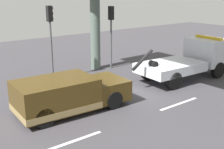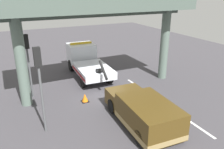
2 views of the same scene
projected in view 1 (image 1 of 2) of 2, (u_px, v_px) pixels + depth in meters
name	position (u px, v px, depth m)	size (l,w,h in m)	color
ground_plane	(143.00, 91.00, 16.15)	(60.00, 40.00, 0.10)	#423F44
lane_stripe_west	(71.00, 142.00, 10.67)	(2.60, 0.16, 0.01)	silver
lane_stripe_mid	(179.00, 104.00, 14.20)	(2.60, 0.16, 0.01)	silver
tow_truck_white	(193.00, 58.00, 18.23)	(7.31, 2.70, 2.46)	silver
towed_van_green	(68.00, 95.00, 13.17)	(5.30, 2.45, 1.58)	#4C3814
traffic_light_near	(50.00, 27.00, 17.11)	(0.39, 0.32, 4.43)	#515456
traffic_light_far	(111.00, 24.00, 19.79)	(0.39, 0.32, 4.25)	#515456
traffic_cone_orange	(111.00, 80.00, 17.03)	(0.46, 0.46, 0.55)	orange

